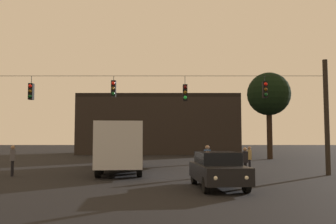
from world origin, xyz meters
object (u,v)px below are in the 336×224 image
at_px(pedestrian_crossing_center, 208,159).
at_px(pedestrian_near_bus, 250,158).
at_px(city_bus, 122,142).
at_px(pedestrian_crossing_right, 13,159).
at_px(tree_left_silhouette, 269,95).
at_px(car_near_right, 218,169).
at_px(pedestrian_crossing_left, 245,161).

height_order(pedestrian_crossing_center, pedestrian_near_bus, pedestrian_crossing_center).
bearing_deg(city_bus, pedestrian_crossing_right, -147.41).
height_order(pedestrian_near_bus, tree_left_silhouette, tree_left_silhouette).
distance_m(car_near_right, pedestrian_crossing_left, 4.44).
bearing_deg(pedestrian_crossing_left, city_bus, 148.55).
bearing_deg(city_bus, car_near_right, -58.25).
bearing_deg(city_bus, pedestrian_crossing_center, -38.35).
height_order(pedestrian_crossing_center, tree_left_silhouette, tree_left_silhouette).
distance_m(city_bus, pedestrian_near_bus, 8.27).
xyz_separation_m(city_bus, pedestrian_crossing_right, (-5.61, -3.59, -0.90)).
height_order(pedestrian_crossing_right, pedestrian_near_bus, pedestrian_crossing_right).
height_order(car_near_right, pedestrian_crossing_right, pedestrian_crossing_right).
bearing_deg(city_bus, pedestrian_crossing_left, -31.45).
height_order(pedestrian_crossing_center, pedestrian_crossing_right, pedestrian_crossing_center).
distance_m(city_bus, pedestrian_crossing_center, 6.69).
height_order(car_near_right, pedestrian_near_bus, pedestrian_near_bus).
xyz_separation_m(pedestrian_crossing_center, pedestrian_crossing_right, (-10.81, 0.53, -0.01)).
height_order(pedestrian_crossing_left, pedestrian_crossing_right, pedestrian_crossing_right).
distance_m(pedestrian_near_bus, tree_left_silhouette, 16.26).
bearing_deg(pedestrian_crossing_right, tree_left_silhouette, 40.68).
height_order(pedestrian_crossing_left, pedestrian_crossing_center, pedestrian_crossing_center).
distance_m(car_near_right, pedestrian_near_bus, 7.38).
xyz_separation_m(car_near_right, tree_left_silhouette, (8.21, 21.07, 5.76)).
bearing_deg(tree_left_silhouette, car_near_right, -111.29).
distance_m(pedestrian_crossing_center, pedestrian_crossing_right, 10.82).
relative_size(city_bus, car_near_right, 2.51).
relative_size(pedestrian_crossing_center, pedestrian_near_bus, 1.07).
height_order(city_bus, pedestrian_near_bus, city_bus).
bearing_deg(car_near_right, tree_left_silhouette, 68.71).
distance_m(pedestrian_crossing_right, pedestrian_near_bus, 13.83).
xyz_separation_m(car_near_right, pedestrian_crossing_center, (0.03, 4.23, 0.18)).
bearing_deg(pedestrian_crossing_left, pedestrian_crossing_center, 171.90).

